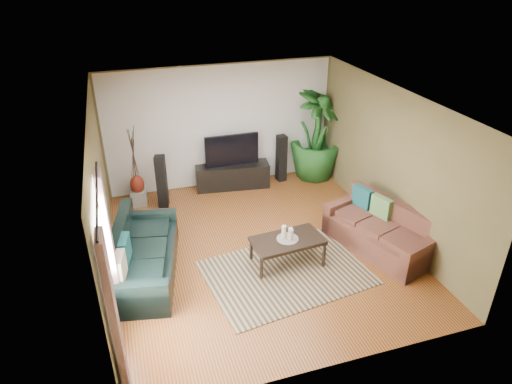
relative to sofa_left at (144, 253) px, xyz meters
name	(u,v)px	position (x,y,z in m)	size (l,w,h in m)	color
floor	(259,249)	(1.99, 0.12, -0.42)	(5.50, 5.50, 0.00)	#985C27
ceiling	(260,102)	(1.99, 0.12, 2.28)	(5.50, 5.50, 0.00)	white
wall_back	(221,127)	(1.99, 2.87, 0.93)	(5.00, 5.00, 0.00)	brown
wall_front	(333,284)	(1.99, -2.63, 0.93)	(5.00, 5.00, 0.00)	brown
wall_left	(102,204)	(-0.51, 0.12, 0.92)	(5.50, 5.50, 0.00)	brown
wall_right	(392,163)	(4.49, 0.12, 0.92)	(5.50, 5.50, 0.00)	brown
backwall_panel	(221,127)	(1.99, 2.86, 0.93)	(4.90, 4.90, 0.00)	white
window_pane	(105,262)	(-0.49, -1.48, 0.97)	(1.80, 1.80, 0.00)	white
curtain_near	(114,319)	(-0.44, -2.23, 0.72)	(0.08, 0.35, 2.20)	gray
curtain_far	(110,245)	(-0.44, -0.73, 0.72)	(0.08, 0.35, 2.20)	gray
curtain_rod	(97,196)	(-0.44, -1.48, 1.87)	(0.03, 0.03, 1.90)	black
sofa_left	(144,253)	(0.00, 0.00, 0.00)	(2.17, 0.93, 0.85)	black
sofa_right	(379,228)	(4.00, -0.49, 0.00)	(1.94, 0.87, 0.85)	#572F24
area_rug	(286,272)	(2.20, -0.67, -0.42)	(2.58, 1.83, 0.01)	tan
coffee_table	(287,251)	(2.31, -0.41, -0.18)	(1.18, 0.64, 0.48)	black
candle_tray	(288,239)	(2.31, -0.41, 0.06)	(0.36, 0.36, 0.02)	gray
candle_tall	(284,232)	(2.25, -0.38, 0.19)	(0.07, 0.07, 0.24)	#F4E8CE
candle_mid	(291,235)	(2.35, -0.45, 0.16)	(0.07, 0.07, 0.18)	beige
candle_short	(290,232)	(2.38, -0.35, 0.15)	(0.07, 0.07, 0.15)	beige
tv_stand	(232,176)	(2.16, 2.62, -0.16)	(1.62, 0.49, 0.54)	black
television	(232,150)	(2.16, 2.62, 0.46)	(1.19, 0.06, 0.70)	black
speaker_left	(162,182)	(0.57, 2.21, 0.13)	(0.20, 0.22, 1.12)	black
speaker_right	(281,158)	(3.32, 2.62, 0.12)	(0.20, 0.22, 1.09)	black
potted_plant	(316,134)	(4.13, 2.58, 0.61)	(1.16, 1.16, 2.08)	#1A4E1B
plant_pot	(314,170)	(4.13, 2.58, -0.28)	(0.38, 0.38, 0.30)	black
pedestal	(139,197)	(0.08, 2.43, -0.27)	(0.32, 0.32, 0.32)	#989895
vase	(137,184)	(0.08, 2.43, 0.04)	(0.29, 0.29, 0.41)	maroon
side_table	(137,237)	(-0.07, 0.80, -0.19)	(0.44, 0.44, 0.47)	brown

